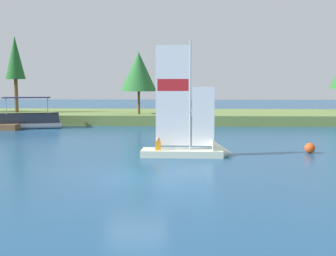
{
  "coord_description": "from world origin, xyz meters",
  "views": [
    {
      "loc": [
        2.16,
        -17.75,
        3.82
      ],
      "look_at": [
        0.91,
        9.08,
        1.2
      ],
      "focal_mm": 46.87,
      "sensor_mm": 36.0,
      "label": 1
    }
  ],
  "objects": [
    {
      "name": "sailboat",
      "position": [
        2.71,
        5.72,
        0.45
      ],
      "size": [
        4.93,
        1.61,
        6.76
      ],
      "rotation": [
        0.0,
        0.0,
        -0.01
      ],
      "color": "silver",
      "rests_on": "ground"
    },
    {
      "name": "ground_plane",
      "position": [
        0.0,
        0.0,
        0.0
      ],
      "size": [
        200.0,
        200.0,
        0.0
      ],
      "primitive_type": "plane",
      "color": "navy"
    },
    {
      "name": "shoreline_tree_midleft",
      "position": [
        -15.86,
        27.43,
        6.59
      ],
      "size": [
        2.0,
        2.0,
        7.94
      ],
      "color": "brown",
      "rests_on": "shore_bank"
    },
    {
      "name": "channel_buoy",
      "position": [
        9.02,
        7.05,
        0.3
      ],
      "size": [
        0.59,
        0.59,
        0.59
      ],
      "primitive_type": "sphere",
      "color": "#E54C19",
      "rests_on": "ground"
    },
    {
      "name": "shoreline_tree_centre",
      "position": [
        -2.76,
        25.68,
        5.17
      ],
      "size": [
        3.6,
        3.6,
        6.13
      ],
      "color": "brown",
      "rests_on": "shore_bank"
    },
    {
      "name": "shore_bank",
      "position": [
        0.0,
        29.24,
        0.49
      ],
      "size": [
        80.0,
        12.58,
        0.98
      ],
      "primitive_type": "cube",
      "color": "olive",
      "rests_on": "ground"
    },
    {
      "name": "pontoon_boat",
      "position": [
        -12.22,
        20.66,
        0.67
      ],
      "size": [
        6.32,
        3.87,
        2.78
      ],
      "rotation": [
        0.0,
        0.0,
        0.28
      ],
      "color": "#B2B2B7",
      "rests_on": "ground"
    },
    {
      "name": "wooden_dock",
      "position": [
        -13.28,
        20.83,
        0.25
      ],
      "size": [
        1.78,
        5.23,
        0.51
      ],
      "primitive_type": "cube",
      "color": "brown",
      "rests_on": "ground"
    }
  ]
}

